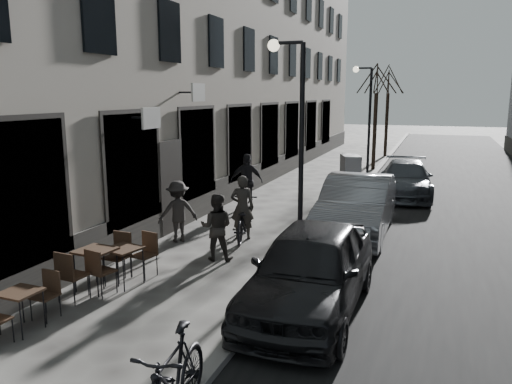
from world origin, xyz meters
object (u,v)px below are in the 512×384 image
Objects in this scene: bistro_set_a at (21,307)px; tree_far at (389,81)px; car_mid at (357,206)px; bistro_set_c at (124,262)px; streetlamp_near at (295,124)px; car_far at (406,179)px; pedestrian_mid at (178,211)px; streetlamp_far at (366,110)px; bistro_set_b at (96,265)px; utility_cabinet at (350,177)px; pedestrian_near at (217,227)px; car_near at (310,269)px; bicycle at (242,219)px; pedestrian_far at (246,181)px; tree_near at (377,78)px.

tree_far is at bearing 85.20° from bistro_set_a.
bistro_set_c is at bearing -126.30° from car_mid.
car_far is (2.11, 8.25, -2.49)m from streetlamp_near.
car_mid reaches higher than pedestrian_mid.
streetlamp_far is 16.03m from bistro_set_b.
utility_cabinet is 8.32m from pedestrian_near.
streetlamp_far is at bearing 94.51° from car_near.
bicycle is 1.24× the size of pedestrian_mid.
pedestrian_far is (-0.16, 7.37, 0.46)m from bistro_set_c.
bistro_set_c is at bearing -98.69° from tree_near.
pedestrian_mid is at bearing -45.94° from pedestrian_near.
utility_cabinet is (3.25, 12.56, 0.39)m from bistro_set_a.
pedestrian_near is 4.27m from car_mid.
tree_far is 3.51× the size of pedestrian_mid.
streetlamp_far is 3.11× the size of utility_cabinet.
car_mid is at bearing 58.82° from bistro_set_b.
streetlamp_far reaches higher than bistro_set_a.
tree_near reaches higher than bistro_set_b.
bicycle is (-1.66, 0.85, -2.63)m from streetlamp_near.
tree_near is at bearing 92.90° from bistro_set_c.
streetlamp_far is 3.60× the size of bistro_set_a.
tree_far is at bearing 90.00° from tree_near.
tree_far reaches higher than car_far.
pedestrian_mid is at bearing -98.78° from tree_far.
pedestrian_mid is 0.86× the size of pedestrian_far.
pedestrian_far is at bearing 93.57° from bistro_set_b.
tree_far reaches higher than streetlamp_near.
bistro_set_a is (-3.08, -5.43, -2.73)m from streetlamp_near.
tree_near is at bearing 50.40° from pedestrian_far.
pedestrian_far reaches higher than bistro_set_b.
streetlamp_far is at bearing -91.38° from tree_near.
car_near is at bearing 111.48° from bicycle.
tree_near is at bearing 102.53° from car_far.
pedestrian_mid reaches higher than car_near.
streetlamp_near is 3.60× the size of bistro_set_a.
pedestrian_far is (0.31, 4.22, 0.13)m from pedestrian_mid.
car_far is at bearing 78.68° from bistro_set_c.
streetlamp_near is at bearing -117.93° from car_mid.
pedestrian_near is at bearing -100.62° from pedestrian_far.
streetlamp_far is 15.58m from bistro_set_c.
utility_cabinet reaches higher than car_far.
streetlamp_near is 3.13× the size of pedestrian_mid.
utility_cabinet is 0.33× the size of car_mid.
car_mid is (1.17, -9.73, -2.34)m from streetlamp_far.
bistro_set_b is at bearing -118.04° from car_far.
tree_far is (0.00, 6.00, 0.00)m from tree_near.
pedestrian_far is (-1.28, 5.25, 0.15)m from pedestrian_near.
bistro_set_a is 0.31× the size of car_far.
pedestrian_mid is at bearing -126.94° from car_far.
tree_near is 3.48× the size of utility_cabinet.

